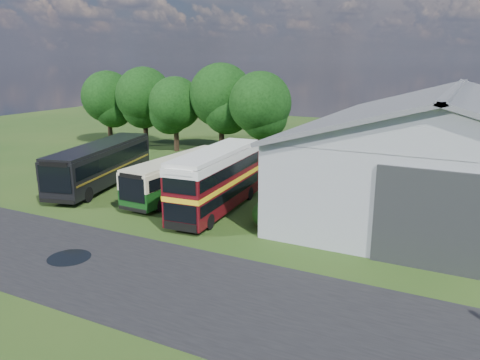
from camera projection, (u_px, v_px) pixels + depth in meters
The scene contains 15 objects.
ground at pixel (130, 243), 26.08m from camera, with size 120.00×120.00×0.00m, color #1D3D13.
asphalt_road at pixel (138, 276), 22.17m from camera, with size 60.00×8.00×0.02m, color black.
puddle at pixel (69, 258), 24.15m from camera, with size 2.20×2.20×0.01m, color black.
storage_shed at pixel (450, 146), 32.21m from camera, with size 18.80×24.80×8.15m.
tree_far_left at pixel (108, 97), 55.48m from camera, with size 6.12×6.12×8.64m.
tree_left_a at pixel (144, 95), 53.63m from camera, with size 6.46×6.46×9.12m.
tree_left_b at pixel (175, 103), 50.73m from camera, with size 5.78×5.78×8.16m.
tree_mid at pixel (221, 96), 49.42m from camera, with size 6.80×6.80×9.60m.
tree_right_a at pixel (260, 103), 46.48m from camera, with size 6.26×6.26×8.83m.
shrub_front at pixel (266, 226), 28.79m from camera, with size 1.70×1.70×1.70m, color #194714.
shrub_mid at pixel (278, 216), 30.51m from camera, with size 1.60×1.60×1.60m, color #194714.
shrub_back at pixel (289, 208), 32.24m from camera, with size 1.80×1.80×1.80m, color #194714.
bus_green_single at pixel (180, 175), 34.76m from camera, with size 2.73×10.70×2.93m.
bus_maroon_double at pixel (216, 181), 31.04m from camera, with size 3.24×9.93×4.20m.
bus_dark_single at pixel (101, 164), 37.47m from camera, with size 5.66×12.61×3.39m.
Camera 1 is at (16.53, -18.90, 10.00)m, focal length 35.00 mm.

